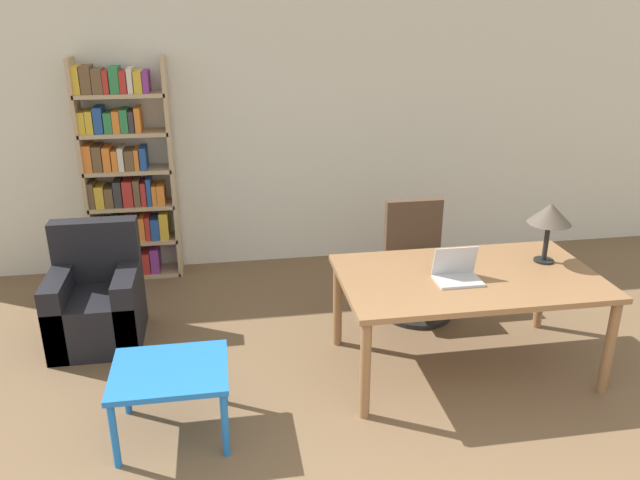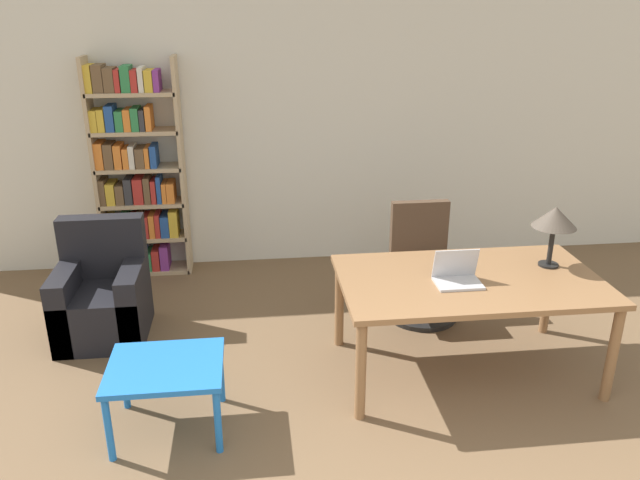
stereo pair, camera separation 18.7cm
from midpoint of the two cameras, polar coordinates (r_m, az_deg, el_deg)
name	(u,v)px [view 2 (the right image)]	position (r m, az deg, el deg)	size (l,w,h in m)	color
wall_back	(322,129)	(6.21, 1.04, 10.15)	(8.00, 0.06, 2.70)	silver
desk	(469,288)	(4.49, 14.65, -4.26)	(1.81, 1.05, 0.74)	olive
laptop	(457,276)	(4.34, 13.63, -3.22)	(0.31, 0.22, 0.23)	#B2B2B7
table_lamp	(555,219)	(4.71, 21.75, 1.82)	(0.31, 0.31, 0.45)	black
office_chair	(422,269)	(5.36, 10.27, -2.65)	(0.60, 0.60, 0.96)	black
side_table_blue	(166,373)	(3.98, -12.59, -11.82)	(0.70, 0.58, 0.47)	blue
armchair	(103,299)	(5.24, -18.25, -5.19)	(0.66, 0.69, 0.92)	black
bookshelf	(136,176)	(6.13, -15.66, 5.61)	(0.82, 0.28, 2.07)	tan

